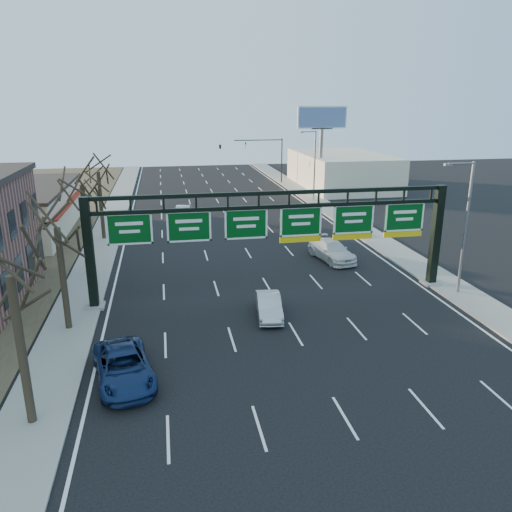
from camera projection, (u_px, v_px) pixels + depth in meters
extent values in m
plane|color=black|center=(305.00, 350.00, 26.56)|extent=(160.00, 160.00, 0.00)
cube|color=gray|center=(98.00, 254.00, 43.06)|extent=(3.00, 120.00, 0.12)
cube|color=gray|center=(377.00, 239.00, 47.56)|extent=(3.00, 120.00, 0.12)
cube|color=white|center=(244.00, 247.00, 45.32)|extent=(21.60, 120.00, 0.01)
cube|color=black|center=(90.00, 254.00, 30.94)|extent=(0.55, 0.55, 7.20)
cube|color=gray|center=(95.00, 306.00, 31.98)|extent=(1.20, 1.20, 0.20)
cube|color=black|center=(436.00, 236.00, 35.05)|extent=(0.55, 0.55, 7.20)
cube|color=gray|center=(430.00, 283.00, 36.10)|extent=(1.20, 1.20, 0.20)
cube|color=black|center=(274.00, 193.00, 31.96)|extent=(23.40, 0.25, 0.25)
cube|color=black|center=(274.00, 207.00, 32.23)|extent=(23.40, 0.25, 0.25)
cube|color=#044011|center=(130.00, 229.00, 30.93)|extent=(2.80, 0.10, 2.00)
cube|color=#044011|center=(189.00, 226.00, 31.58)|extent=(2.80, 0.10, 2.00)
cube|color=#044011|center=(246.00, 224.00, 32.22)|extent=(2.80, 0.10, 2.00)
cube|color=#044011|center=(301.00, 221.00, 32.87)|extent=(2.80, 0.10, 2.00)
cube|color=yellow|center=(300.00, 239.00, 33.23)|extent=(2.80, 0.10, 0.40)
cube|color=#044011|center=(353.00, 219.00, 33.51)|extent=(2.80, 0.10, 2.00)
cube|color=yellow|center=(352.00, 236.00, 33.88)|extent=(2.80, 0.10, 0.40)
cube|color=#044011|center=(404.00, 217.00, 34.16)|extent=(2.80, 0.10, 2.00)
cube|color=yellow|center=(403.00, 234.00, 34.52)|extent=(2.80, 0.10, 0.40)
cube|color=beige|center=(15.00, 212.00, 49.33)|extent=(10.00, 18.00, 4.40)
cube|color=#332B26|center=(12.00, 188.00, 48.63)|extent=(10.40, 18.40, 0.30)
cube|color=maroon|center=(68.00, 202.00, 49.99)|extent=(1.20, 18.00, 0.40)
cube|color=beige|center=(341.00, 170.00, 76.23)|extent=(12.00, 20.00, 5.00)
cylinder|color=black|center=(21.00, 350.00, 19.56)|extent=(0.36, 0.36, 6.46)
cylinder|color=black|center=(63.00, 278.00, 28.06)|extent=(0.36, 0.36, 6.08)
cylinder|color=black|center=(86.00, 229.00, 37.33)|extent=(0.36, 0.36, 6.84)
cylinder|color=black|center=(101.00, 205.00, 46.76)|extent=(0.36, 0.36, 6.46)
cylinder|color=slate|center=(466.00, 228.00, 33.03)|extent=(0.20, 0.20, 9.00)
cylinder|color=slate|center=(461.00, 162.00, 31.56)|extent=(1.80, 0.12, 0.12)
cube|color=slate|center=(448.00, 163.00, 31.41)|extent=(0.50, 0.22, 0.15)
cylinder|color=slate|center=(315.00, 165.00, 64.92)|extent=(0.20, 0.20, 9.00)
cylinder|color=slate|center=(309.00, 131.00, 63.45)|extent=(1.80, 0.12, 0.12)
cube|color=slate|center=(302.00, 131.00, 63.30)|extent=(0.50, 0.22, 0.15)
cylinder|color=slate|center=(321.00, 161.00, 70.07)|extent=(0.50, 0.50, 9.00)
cube|color=slate|center=(322.00, 129.00, 68.72)|extent=(3.00, 0.30, 0.20)
cube|color=white|center=(322.00, 117.00, 68.28)|extent=(7.00, 0.30, 3.00)
cube|color=#516DA3|center=(323.00, 117.00, 68.09)|extent=(6.60, 0.05, 2.60)
cylinder|color=black|center=(282.00, 161.00, 79.18)|extent=(0.18, 0.18, 7.00)
cylinder|color=black|center=(258.00, 140.00, 77.53)|extent=(7.60, 0.14, 0.14)
imported|color=black|center=(246.00, 146.00, 77.42)|extent=(0.20, 0.20, 1.00)
imported|color=black|center=(220.00, 146.00, 76.71)|extent=(0.54, 0.54, 1.62)
imported|color=navy|center=(124.00, 367.00, 23.45)|extent=(3.49, 5.78, 1.50)
imported|color=#ABACB0|center=(269.00, 306.00, 30.55)|extent=(1.91, 4.25, 1.35)
imported|color=silver|center=(332.00, 251.00, 41.40)|extent=(3.23, 5.83, 1.60)
imported|color=#3D4042|center=(293.00, 223.00, 51.04)|extent=(2.42, 4.39, 1.41)
imported|color=silver|center=(183.00, 213.00, 55.63)|extent=(2.12, 4.59, 1.46)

